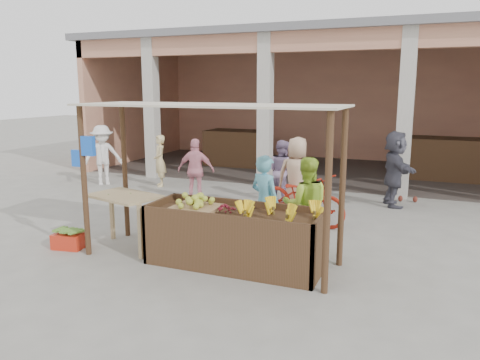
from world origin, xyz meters
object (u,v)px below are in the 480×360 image
at_px(red_crate, 69,241).
at_px(vendor_blue, 265,199).
at_px(vendor_green, 306,202).
at_px(motorcycle, 303,197).
at_px(fruit_stall, 235,240).
at_px(side_table, 124,203).

height_order(red_crate, vendor_blue, vendor_blue).
xyz_separation_m(red_crate, vendor_green, (3.65, 1.35, 0.69)).
xyz_separation_m(vendor_green, motorcycle, (-0.44, 1.58, -0.30)).
distance_m(red_crate, vendor_blue, 3.32).
xyz_separation_m(red_crate, motorcycle, (3.21, 2.93, 0.39)).
bearing_deg(fruit_stall, vendor_blue, 79.59).
height_order(red_crate, motorcycle, motorcycle).
distance_m(fruit_stall, motorcycle, 2.63).
xyz_separation_m(side_table, motorcycle, (2.33, 2.58, -0.25)).
relative_size(vendor_blue, motorcycle, 0.84).
xyz_separation_m(fruit_stall, motorcycle, (0.37, 2.60, 0.12)).
bearing_deg(side_table, motorcycle, 62.61).
height_order(side_table, red_crate, side_table).
bearing_deg(side_table, fruit_stall, 14.03).
relative_size(side_table, vendor_blue, 0.76).
distance_m(fruit_stall, vendor_blue, 1.00).
relative_size(vendor_blue, vendor_green, 1.02).
distance_m(vendor_green, motorcycle, 1.67).
bearing_deg(motorcycle, fruit_stall, -168.21).
distance_m(side_table, motorcycle, 3.49).
height_order(fruit_stall, motorcycle, motorcycle).
xyz_separation_m(side_table, red_crate, (-0.88, -0.36, -0.64)).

